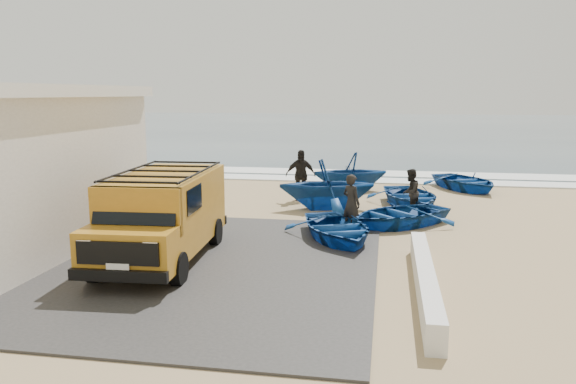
{
  "coord_description": "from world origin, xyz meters",
  "views": [
    {
      "loc": [
        4.14,
        -14.47,
        4.09
      ],
      "look_at": [
        1.29,
        1.67,
        1.2
      ],
      "focal_mm": 35.0,
      "sensor_mm": 36.0,
      "label": 1
    }
  ],
  "objects_px": {
    "boat_mid_right": "(410,196)",
    "fisherman_front": "(351,203)",
    "boat_mid_left": "(327,184)",
    "fisherman_middle": "(410,192)",
    "boat_far_left": "(350,172)",
    "parapet": "(425,280)",
    "boat_near_right": "(398,214)",
    "fisherman_back": "(300,175)",
    "van": "(163,213)",
    "boat_far_right": "(465,181)",
    "boat_near_left": "(337,228)"
  },
  "relations": [
    {
      "from": "boat_mid_right",
      "to": "fisherman_front",
      "type": "distance_m",
      "value": 4.56
    },
    {
      "from": "boat_mid_left",
      "to": "fisherman_middle",
      "type": "height_order",
      "value": "boat_mid_left"
    },
    {
      "from": "boat_far_left",
      "to": "fisherman_middle",
      "type": "height_order",
      "value": "boat_far_left"
    },
    {
      "from": "parapet",
      "to": "boat_mid_right",
      "type": "height_order",
      "value": "boat_mid_right"
    },
    {
      "from": "boat_near_right",
      "to": "fisherman_front",
      "type": "relative_size",
      "value": 2.06
    },
    {
      "from": "fisherman_front",
      "to": "fisherman_back",
      "type": "distance_m",
      "value": 5.22
    },
    {
      "from": "van",
      "to": "fisherman_front",
      "type": "relative_size",
      "value": 3.06
    },
    {
      "from": "boat_far_right",
      "to": "fisherman_back",
      "type": "relative_size",
      "value": 1.87
    },
    {
      "from": "boat_mid_right",
      "to": "boat_near_left",
      "type": "bearing_deg",
      "value": -127.76
    },
    {
      "from": "boat_near_left",
      "to": "fisherman_back",
      "type": "relative_size",
      "value": 1.8
    },
    {
      "from": "parapet",
      "to": "boat_far_left",
      "type": "distance_m",
      "value": 12.35
    },
    {
      "from": "boat_near_right",
      "to": "boat_far_left",
      "type": "bearing_deg",
      "value": 156.07
    },
    {
      "from": "boat_near_right",
      "to": "boat_mid_left",
      "type": "relative_size",
      "value": 1.05
    },
    {
      "from": "fisherman_front",
      "to": "fisherman_middle",
      "type": "distance_m",
      "value": 3.24
    },
    {
      "from": "boat_far_left",
      "to": "boat_far_right",
      "type": "xyz_separation_m",
      "value": [
        4.83,
        1.04,
        -0.44
      ]
    },
    {
      "from": "parapet",
      "to": "boat_far_left",
      "type": "xyz_separation_m",
      "value": [
        -2.36,
        12.11,
        0.55
      ]
    },
    {
      "from": "van",
      "to": "fisherman_front",
      "type": "xyz_separation_m",
      "value": [
        4.38,
        3.74,
        -0.33
      ]
    },
    {
      "from": "fisherman_front",
      "to": "fisherman_back",
      "type": "bearing_deg",
      "value": -23.73
    },
    {
      "from": "boat_far_left",
      "to": "boat_mid_left",
      "type": "bearing_deg",
      "value": -24.71
    },
    {
      "from": "parapet",
      "to": "boat_near_right",
      "type": "distance_m",
      "value": 5.97
    },
    {
      "from": "boat_near_left",
      "to": "fisherman_back",
      "type": "distance_m",
      "value": 6.21
    },
    {
      "from": "boat_mid_left",
      "to": "parapet",
      "type": "bearing_deg",
      "value": -174.76
    },
    {
      "from": "fisherman_back",
      "to": "boat_mid_left",
      "type": "bearing_deg",
      "value": -65.6
    },
    {
      "from": "boat_mid_left",
      "to": "boat_far_left",
      "type": "distance_m",
      "value": 4.0
    },
    {
      "from": "parapet",
      "to": "fisherman_front",
      "type": "distance_m",
      "value": 5.36
    },
    {
      "from": "boat_far_right",
      "to": "fisherman_back",
      "type": "height_order",
      "value": "fisherman_back"
    },
    {
      "from": "parapet",
      "to": "fisherman_front",
      "type": "height_order",
      "value": "fisherman_front"
    },
    {
      "from": "parapet",
      "to": "boat_far_left",
      "type": "relative_size",
      "value": 1.92
    },
    {
      "from": "boat_near_right",
      "to": "boat_mid_right",
      "type": "bearing_deg",
      "value": 130.33
    },
    {
      "from": "boat_far_right",
      "to": "boat_near_left",
      "type": "bearing_deg",
      "value": -145.12
    },
    {
      "from": "boat_mid_left",
      "to": "boat_mid_right",
      "type": "distance_m",
      "value": 3.13
    },
    {
      "from": "boat_near_left",
      "to": "boat_far_right",
      "type": "height_order",
      "value": "boat_far_right"
    },
    {
      "from": "boat_near_left",
      "to": "boat_near_right",
      "type": "distance_m",
      "value": 2.73
    },
    {
      "from": "van",
      "to": "boat_near_left",
      "type": "relative_size",
      "value": 1.5
    },
    {
      "from": "boat_near_right",
      "to": "fisherman_back",
      "type": "relative_size",
      "value": 1.82
    },
    {
      "from": "parapet",
      "to": "boat_far_right",
      "type": "xyz_separation_m",
      "value": [
        2.48,
        13.16,
        0.1
      ]
    },
    {
      "from": "parapet",
      "to": "fisherman_middle",
      "type": "relative_size",
      "value": 3.8
    },
    {
      "from": "boat_near_right",
      "to": "boat_far_right",
      "type": "bearing_deg",
      "value": 116.79
    },
    {
      "from": "boat_far_right",
      "to": "fisherman_middle",
      "type": "xyz_separation_m",
      "value": [
        -2.51,
        -5.48,
        0.41
      ]
    },
    {
      "from": "boat_near_right",
      "to": "boat_far_right",
      "type": "distance_m",
      "value": 7.78
    },
    {
      "from": "boat_far_left",
      "to": "fisherman_back",
      "type": "bearing_deg",
      "value": -52.76
    },
    {
      "from": "fisherman_front",
      "to": "fisherman_middle",
      "type": "bearing_deg",
      "value": -83.59
    },
    {
      "from": "boat_mid_right",
      "to": "fisherman_back",
      "type": "height_order",
      "value": "fisherman_back"
    },
    {
      "from": "parapet",
      "to": "van",
      "type": "height_order",
      "value": "van"
    },
    {
      "from": "boat_near_left",
      "to": "boat_mid_left",
      "type": "height_order",
      "value": "boat_mid_left"
    },
    {
      "from": "boat_mid_right",
      "to": "boat_near_right",
      "type": "bearing_deg",
      "value": -113.94
    },
    {
      "from": "boat_near_right",
      "to": "boat_far_right",
      "type": "xyz_separation_m",
      "value": [
        2.95,
        7.2,
        0.01
      ]
    },
    {
      "from": "boat_mid_right",
      "to": "boat_far_right",
      "type": "distance_m",
      "value": 4.73
    },
    {
      "from": "boat_near_right",
      "to": "boat_mid_left",
      "type": "distance_m",
      "value": 3.33
    },
    {
      "from": "boat_mid_right",
      "to": "boat_far_right",
      "type": "bearing_deg",
      "value": 43.37
    }
  ]
}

